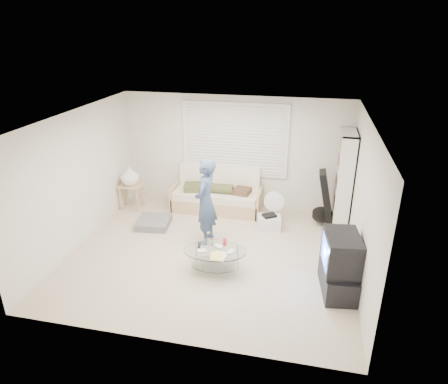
% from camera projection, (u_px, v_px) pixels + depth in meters
% --- Properties ---
extents(ground, '(5.00, 5.00, 0.00)m').
position_uv_depth(ground, '(211.00, 254.00, 7.31)').
color(ground, '#B7A68E').
rests_on(ground, ground).
extents(room_shell, '(5.02, 4.52, 2.51)m').
position_uv_depth(room_shell, '(217.00, 161.00, 7.10)').
color(room_shell, silver).
rests_on(room_shell, ground).
extents(window_blinds, '(2.32, 0.08, 1.62)m').
position_uv_depth(window_blinds, '(235.00, 140.00, 8.68)').
color(window_blinds, silver).
rests_on(window_blinds, ground).
extents(futon_sofa, '(1.98, 0.80, 0.97)m').
position_uv_depth(futon_sofa, '(217.00, 196.00, 8.93)').
color(futon_sofa, tan).
rests_on(futon_sofa, ground).
extents(grey_floor_pillow, '(0.72, 0.72, 0.15)m').
position_uv_depth(grey_floor_pillow, '(154.00, 222.00, 8.29)').
color(grey_floor_pillow, slate).
rests_on(grey_floor_pillow, ground).
extents(side_table, '(0.51, 0.41, 1.01)m').
position_uv_depth(side_table, '(130.00, 177.00, 8.81)').
color(side_table, tan).
rests_on(side_table, ground).
extents(bookshelf, '(0.31, 0.84, 1.99)m').
position_uv_depth(bookshelf, '(344.00, 180.00, 7.98)').
color(bookshelf, white).
rests_on(bookshelf, ground).
extents(guitar_case, '(0.44, 0.43, 1.15)m').
position_uv_depth(guitar_case, '(325.00, 202.00, 8.18)').
color(guitar_case, black).
rests_on(guitar_case, ground).
extents(floor_fan, '(0.43, 0.28, 0.70)m').
position_uv_depth(floor_fan, '(274.00, 204.00, 8.32)').
color(floor_fan, white).
rests_on(floor_fan, ground).
extents(storage_bin, '(0.51, 0.39, 0.33)m').
position_uv_depth(storage_bin, '(269.00, 222.00, 8.13)').
color(storage_bin, white).
rests_on(storage_bin, ground).
extents(tv_unit, '(0.59, 0.96, 0.98)m').
position_uv_depth(tv_unit, '(340.00, 265.00, 6.12)').
color(tv_unit, black).
rests_on(tv_unit, ground).
extents(coffee_table, '(1.12, 0.78, 0.51)m').
position_uv_depth(coffee_table, '(215.00, 254.00, 6.69)').
color(coffee_table, silver).
rests_on(coffee_table, ground).
extents(standing_person, '(0.44, 0.64, 1.67)m').
position_uv_depth(standing_person, '(206.00, 202.00, 7.40)').
color(standing_person, navy).
rests_on(standing_person, ground).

